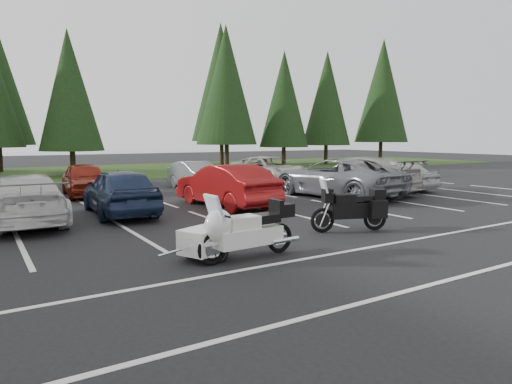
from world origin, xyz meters
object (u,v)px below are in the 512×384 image
(car_far_4, at_px, (269,170))
(touring_motorcycle, at_px, (248,225))
(car_near_8, at_px, (395,175))
(car_far_2, at_px, (85,179))
(adventure_motorcycle, at_px, (349,205))
(cargo_trailer, at_px, (205,244))
(car_near_6, at_px, (337,177))
(car_far_3, at_px, (197,176))
(car_near_4, at_px, (120,191))
(car_near_7, at_px, (360,175))
(car_near_5, at_px, (226,185))
(car_near_3, at_px, (25,199))

(car_far_4, distance_m, touring_motorcycle, 15.70)
(touring_motorcycle, bearing_deg, car_near_8, 26.05)
(car_near_8, height_order, car_far_2, car_far_2)
(adventure_motorcycle, bearing_deg, car_near_8, 54.41)
(car_far_2, relative_size, cargo_trailer, 2.87)
(car_near_6, relative_size, car_near_8, 1.44)
(car_near_6, relative_size, car_far_3, 1.46)
(car_far_4, bearing_deg, car_near_4, -153.09)
(car_near_6, bearing_deg, car_near_7, -170.45)
(car_near_6, bearing_deg, touring_motorcycle, 32.21)
(touring_motorcycle, bearing_deg, car_near_5, 61.94)
(cargo_trailer, bearing_deg, car_far_4, 27.66)
(car_far_3, bearing_deg, car_far_4, 3.67)
(car_near_3, distance_m, car_near_7, 13.88)
(car_far_3, bearing_deg, car_near_5, -106.24)
(car_near_8, bearing_deg, adventure_motorcycle, 30.35)
(cargo_trailer, bearing_deg, adventure_motorcycle, -16.98)
(car_near_3, height_order, car_far_3, car_near_3)
(car_near_4, distance_m, car_far_4, 11.41)
(car_far_4, xyz_separation_m, adventure_motorcycle, (-5.29, -11.87, -0.01))
(car_near_3, distance_m, car_near_6, 11.96)
(car_near_7, bearing_deg, car_near_6, 13.48)
(car_near_3, bearing_deg, car_far_4, -153.48)
(car_near_5, xyz_separation_m, adventure_motorcycle, (0.71, -5.75, -0.04))
(touring_motorcycle, height_order, cargo_trailer, touring_motorcycle)
(car_near_3, height_order, car_near_6, car_near_6)
(car_far_2, height_order, adventure_motorcycle, adventure_motorcycle)
(car_near_6, height_order, cargo_trailer, car_near_6)
(car_near_4, xyz_separation_m, adventure_motorcycle, (4.52, -6.04, -0.04))
(car_near_3, bearing_deg, car_near_7, -177.59)
(car_far_2, bearing_deg, car_far_4, 4.94)
(car_far_2, relative_size, car_far_4, 0.79)
(car_near_6, distance_m, car_near_8, 4.26)
(car_near_6, height_order, car_near_7, car_near_6)
(car_near_6, bearing_deg, cargo_trailer, 28.05)
(car_near_7, distance_m, cargo_trailer, 12.98)
(car_far_3, distance_m, touring_motorcycle, 13.14)
(car_far_2, xyz_separation_m, car_far_4, (9.74, 0.14, 0.02))
(car_near_7, xyz_separation_m, car_far_3, (-5.81, 5.23, -0.15))
(car_far_4, distance_m, cargo_trailer, 15.87)
(car_near_7, height_order, cargo_trailer, car_near_7)
(car_near_5, distance_m, car_near_6, 5.30)
(car_far_3, bearing_deg, car_near_3, -147.67)
(car_near_6, xyz_separation_m, car_near_8, (4.23, 0.53, -0.12))
(car_near_7, relative_size, car_far_2, 1.34)
(car_near_4, distance_m, car_far_3, 7.48)
(car_far_2, height_order, car_far_4, car_far_4)
(car_far_3, height_order, car_far_4, car_far_4)
(car_far_4, relative_size, touring_motorcycle, 2.06)
(car_near_8, bearing_deg, touring_motorcycle, 24.85)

